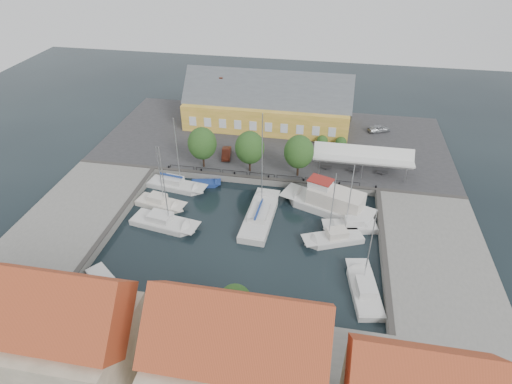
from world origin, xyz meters
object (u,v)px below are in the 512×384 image
tent_canopy (363,156)px  east_boat_a (351,227)px  center_sailboat (260,217)px  east_boat_b (334,239)px  car_silver (379,128)px  car_red (226,153)px  launch_nw (206,184)px  launch_sw (104,280)px  west_boat_c (164,223)px  warehouse (264,106)px  trawler (331,204)px  west_boat_b (160,204)px  west_boat_a (176,186)px  east_boat_c (364,291)px

tent_canopy → east_boat_a: east_boat_a is taller
center_sailboat → east_boat_b: 9.82m
tent_canopy → car_silver: (3.32, 14.15, -2.04)m
car_red → launch_nw: 7.17m
launch_sw → west_boat_c: bearing=73.9°
warehouse → trawler: size_ratio=2.20×
east_boat_b → west_boat_c: (-21.23, -0.76, -0.00)m
warehouse → car_silver: 20.11m
car_silver → launch_sw: (-30.81, -40.18, -1.55)m
car_silver → west_boat_b: west_boat_b is taller
west_boat_a → west_boat_c: west_boat_c is taller
west_boat_b → warehouse: bearing=69.0°
warehouse → launch_sw: bearing=-105.3°
west_boat_a → tent_canopy: bearing=15.8°
center_sailboat → launch_sw: bearing=-137.3°
east_boat_b → west_boat_b: bearing=172.3°
warehouse → center_sailboat: size_ratio=1.93×
east_boat_b → launch_nw: size_ratio=2.28×
center_sailboat → trawler: (8.79, 3.69, 0.65)m
car_silver → west_boat_a: (-29.16, -21.44, -1.37)m
warehouse → center_sailboat: 26.90m
launch_sw → launch_nw: size_ratio=1.16×
center_sailboat → east_boat_b: center_sailboat is taller
trawler → launch_sw: trawler is taller
car_silver → west_boat_b: size_ratio=0.39×
tent_canopy → car_red: 20.52m
warehouse → west_boat_b: 27.85m
center_sailboat → east_boat_a: bearing=1.0°
west_boat_b → west_boat_c: 4.34m
warehouse → trawler: warehouse is taller
launch_nw → east_boat_a: bearing=-17.4°
west_boat_b → west_boat_c: west_boat_c is taller
warehouse → west_boat_a: 23.45m
east_boat_b → launch_sw: east_boat_b is taller
east_boat_b → east_boat_c: east_boat_c is taller
launch_sw → launch_nw: (5.60, 20.22, -0.00)m
west_boat_b → west_boat_c: (1.94, -3.89, 0.00)m
car_red → east_boat_a: bearing=-44.7°
launch_nw → east_boat_c: bearing=-37.7°
west_boat_b → launch_nw: west_boat_b is taller
tent_canopy → west_boat_b: west_boat_b is taller
tent_canopy → car_silver: size_ratio=3.71×
tent_canopy → launch_nw: tent_canopy is taller
tent_canopy → center_sailboat: center_sailboat is taller
trawler → west_boat_b: 22.69m
west_boat_c → east_boat_b: bearing=2.1°
warehouse → west_boat_c: (-7.93, -29.60, -4.17)m
east_boat_c → launch_nw: size_ratio=2.39×
east_boat_a → west_boat_b: bearing=179.1°
car_red → east_boat_b: 23.45m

